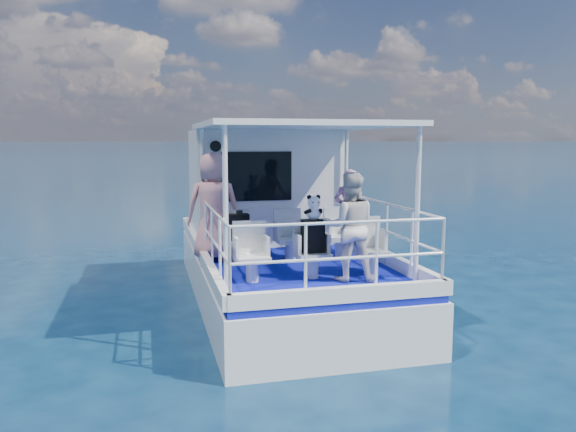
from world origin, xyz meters
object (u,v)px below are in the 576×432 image
at_px(panda, 314,207).
at_px(passenger_port_fwd, 213,207).
at_px(backpack_center, 313,236).
at_px(passenger_stbd_aft, 350,227).

bearing_deg(panda, passenger_port_fwd, 129.29).
xyz_separation_m(passenger_port_fwd, panda, (1.27, -1.56, 0.13)).
relative_size(backpack_center, panda, 1.32).
distance_m(passenger_port_fwd, backpack_center, 2.04).
distance_m(passenger_port_fwd, passenger_stbd_aft, 2.54).
xyz_separation_m(passenger_stbd_aft, backpack_center, (-0.47, 0.27, -0.16)).
relative_size(passenger_port_fwd, backpack_center, 3.80).
distance_m(passenger_stbd_aft, panda, 0.60).
distance_m(passenger_stbd_aft, backpack_center, 0.57).
distance_m(passenger_port_fwd, panda, 2.02).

